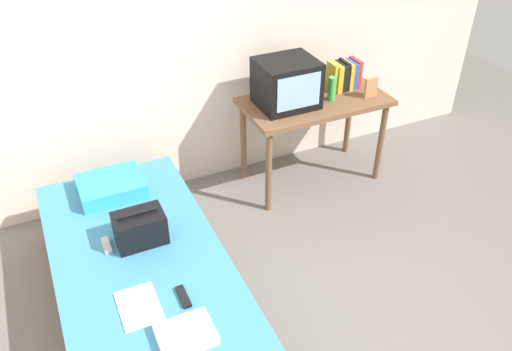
# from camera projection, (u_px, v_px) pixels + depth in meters

# --- Properties ---
(ground_plane) EXTENTS (8.00, 8.00, 0.00)m
(ground_plane) POSITION_uv_depth(u_px,v_px,m) (343.00, 336.00, 3.16)
(ground_plane) COLOR slate
(wall_back) EXTENTS (5.20, 0.10, 2.60)m
(wall_back) POSITION_uv_depth(u_px,v_px,m) (215.00, 25.00, 3.89)
(wall_back) COLOR beige
(wall_back) RESTS_ON ground
(bed) EXTENTS (1.00, 2.00, 0.47)m
(bed) POSITION_uv_depth(u_px,v_px,m) (144.00, 284.00, 3.19)
(bed) COLOR brown
(bed) RESTS_ON ground
(desk) EXTENTS (1.16, 0.60, 0.76)m
(desk) POSITION_uv_depth(u_px,v_px,m) (314.00, 110.00, 4.14)
(desk) COLOR brown
(desk) RESTS_ON ground
(tv) EXTENTS (0.44, 0.39, 0.36)m
(tv) POSITION_uv_depth(u_px,v_px,m) (287.00, 83.00, 3.91)
(tv) COLOR black
(tv) RESTS_ON desk
(water_bottle) EXTENTS (0.06, 0.06, 0.19)m
(water_bottle) POSITION_uv_depth(u_px,v_px,m) (332.00, 89.00, 4.03)
(water_bottle) COLOR green
(water_bottle) RESTS_ON desk
(book_row) EXTENTS (0.25, 0.17, 0.24)m
(book_row) POSITION_uv_depth(u_px,v_px,m) (344.00, 75.00, 4.19)
(book_row) COLOR gold
(book_row) RESTS_ON desk
(picture_frame) EXTENTS (0.11, 0.02, 0.16)m
(picture_frame) POSITION_uv_depth(u_px,v_px,m) (371.00, 88.00, 4.08)
(picture_frame) COLOR #B27F4C
(picture_frame) RESTS_ON desk
(pillow) EXTENTS (0.43, 0.35, 0.11)m
(pillow) POSITION_uv_depth(u_px,v_px,m) (111.00, 186.00, 3.54)
(pillow) COLOR #33A8B7
(pillow) RESTS_ON bed
(handbag) EXTENTS (0.30, 0.20, 0.22)m
(handbag) POSITION_uv_depth(u_px,v_px,m) (140.00, 228.00, 3.11)
(handbag) COLOR black
(handbag) RESTS_ON bed
(magazine) EXTENTS (0.21, 0.29, 0.01)m
(magazine) POSITION_uv_depth(u_px,v_px,m) (139.00, 306.00, 2.74)
(magazine) COLOR white
(magazine) RESTS_ON bed
(remote_dark) EXTENTS (0.04, 0.16, 0.02)m
(remote_dark) POSITION_uv_depth(u_px,v_px,m) (183.00, 297.00, 2.79)
(remote_dark) COLOR black
(remote_dark) RESTS_ON bed
(remote_silver) EXTENTS (0.04, 0.14, 0.02)m
(remote_silver) POSITION_uv_depth(u_px,v_px,m) (107.00, 245.00, 3.12)
(remote_silver) COLOR #B7B7BC
(remote_silver) RESTS_ON bed
(folded_towel) EXTENTS (0.28, 0.22, 0.05)m
(folded_towel) POSITION_uv_depth(u_px,v_px,m) (186.00, 335.00, 2.57)
(folded_towel) COLOR white
(folded_towel) RESTS_ON bed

